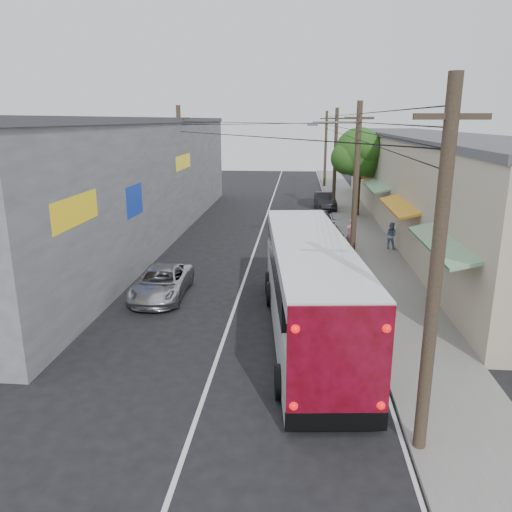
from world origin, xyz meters
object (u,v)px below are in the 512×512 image
at_px(parked_suv, 324,242).
at_px(pedestrian_near, 351,234).
at_px(jeepney, 162,283).
at_px(parked_car_mid, 319,222).
at_px(parked_car_far, 325,201).
at_px(pedestrian_far, 391,235).
at_px(coach_bus, 309,287).

distance_m(parked_suv, pedestrian_near, 2.24).
relative_size(jeepney, parked_suv, 0.80).
distance_m(parked_suv, parked_car_mid, 5.82).
xyz_separation_m(parked_car_mid, pedestrian_near, (1.60, -4.27, 0.21)).
relative_size(parked_car_far, pedestrian_far, 2.77).
height_order(jeepney, pedestrian_far, pedestrian_far).
bearing_deg(parked_suv, jeepney, -131.60).
distance_m(parked_car_mid, pedestrian_near, 4.56).
height_order(coach_bus, parked_car_mid, coach_bus).
bearing_deg(jeepney, parked_car_mid, 59.95).
xyz_separation_m(coach_bus, pedestrian_near, (2.58, 11.63, -0.75)).
relative_size(coach_bus, jeepney, 2.65).
bearing_deg(jeepney, pedestrian_far, 37.16).
xyz_separation_m(parked_suv, parked_car_far, (0.80, 14.74, -0.12)).
bearing_deg(pedestrian_near, jeepney, 46.49).
relative_size(coach_bus, pedestrian_far, 7.79).
xyz_separation_m(jeepney, parked_car_far, (7.76, 21.60, 0.07)).
distance_m(coach_bus, pedestrian_far, 12.73).
height_order(coach_bus, parked_suv, coach_bus).
distance_m(jeepney, parked_car_far, 22.95).
distance_m(coach_bus, parked_car_mid, 15.96).
relative_size(parked_suv, parked_car_far, 1.33).
distance_m(coach_bus, pedestrian_near, 11.94).
height_order(parked_car_far, pedestrian_far, pedestrian_far).
xyz_separation_m(jeepney, parked_car_mid, (6.96, 12.68, 0.14)).
bearing_deg(parked_suv, parked_car_far, 90.73).
xyz_separation_m(coach_bus, parked_car_mid, (0.98, 15.90, -0.96)).
bearing_deg(parked_car_mid, parked_car_far, 77.37).
bearing_deg(pedestrian_far, parked_suv, 50.79).
bearing_deg(pedestrian_near, parked_car_far, -84.52).
bearing_deg(coach_bus, parked_car_far, 80.34).
height_order(jeepney, parked_car_far, parked_car_far).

